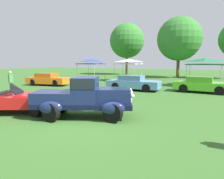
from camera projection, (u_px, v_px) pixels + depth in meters
name	position (u px, v px, depth m)	size (l,w,h in m)	color
ground_plane	(82.00, 120.00, 7.83)	(120.00, 120.00, 0.00)	#386628
feature_pickup_truck	(84.00, 97.00, 8.18)	(4.28, 3.06, 1.70)	black
neighbor_convertible	(15.00, 100.00, 9.04)	(4.63, 3.51, 1.40)	red
show_car_orange	(48.00, 79.00, 19.57)	(4.41, 2.50, 1.22)	orange
show_car_skyblue	(133.00, 83.00, 16.22)	(4.39, 1.88, 1.22)	#669EDB
show_car_lime	(201.00, 85.00, 14.96)	(4.11, 1.85, 1.22)	#60C62D
spectator_near_truck	(11.00, 82.00, 14.08)	(0.46, 0.37, 1.69)	#7F7056
canopy_tent_left_field	(91.00, 61.00, 24.83)	(2.84, 2.84, 2.71)	#B7B7BC
canopy_tent_center_field	(128.00, 61.00, 23.98)	(2.86, 2.86, 2.71)	#B7B7BC
canopy_tent_right_field	(205.00, 61.00, 18.43)	(3.19, 3.19, 2.71)	#B7B7BC
treeline_far_left	(127.00, 41.00, 35.78)	(6.30, 6.30, 9.33)	#47331E
treeline_mid_left	(179.00, 39.00, 28.30)	(6.33, 6.33, 8.82)	brown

